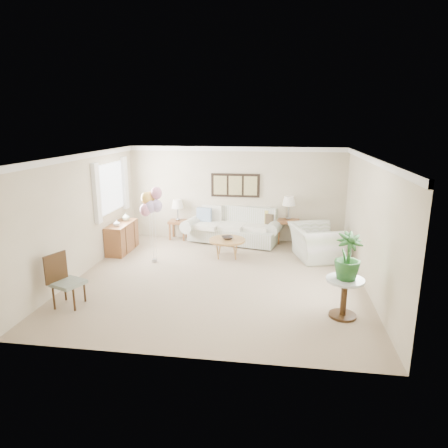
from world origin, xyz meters
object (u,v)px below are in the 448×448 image
(coffee_table, at_px, (227,241))
(accent_chair, at_px, (64,279))
(sofa, at_px, (234,228))
(balloon_cluster, at_px, (151,202))
(armchair, at_px, (316,242))

(coffee_table, xyz_separation_m, accent_chair, (-2.54, -3.09, 0.10))
(sofa, height_order, balloon_cluster, balloon_cluster)
(sofa, bearing_deg, accent_chair, -120.07)
(accent_chair, height_order, balloon_cluster, balloon_cluster)
(sofa, bearing_deg, armchair, -27.51)
(coffee_table, bearing_deg, sofa, 89.42)
(sofa, height_order, armchair, sofa)
(sofa, bearing_deg, coffee_table, -90.58)
(sofa, height_order, coffee_table, sofa)
(sofa, distance_m, balloon_cluster, 2.81)
(accent_chair, relative_size, balloon_cluster, 0.54)
(accent_chair, bearing_deg, coffee_table, 50.63)
(coffee_table, bearing_deg, balloon_cluster, -158.83)
(sofa, xyz_separation_m, armchair, (2.13, -1.11, 0.02))
(coffee_table, distance_m, armchair, 2.16)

